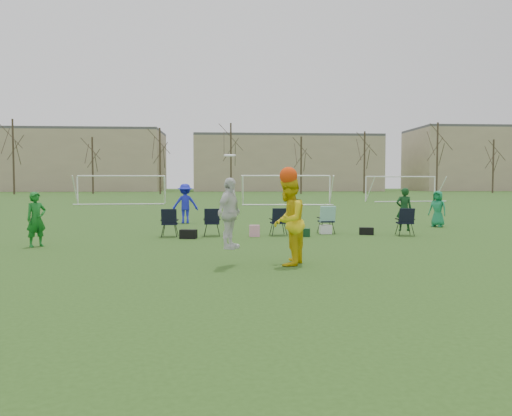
{
  "coord_description": "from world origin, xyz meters",
  "views": [
    {
      "loc": [
        -1.31,
        -9.55,
        1.89
      ],
      "look_at": [
        -0.5,
        2.63,
        1.25
      ],
      "focal_mm": 35.0,
      "sensor_mm": 36.0,
      "label": 1
    }
  ],
  "objects": [
    {
      "name": "center_contest",
      "position": [
        -0.2,
        1.62,
        1.08
      ],
      "size": [
        2.26,
        1.19,
        2.51
      ],
      "color": "white",
      "rests_on": "ground"
    },
    {
      "name": "goal_mid",
      "position": [
        4.0,
        32.0,
        1.92
      ],
      "size": [
        7.4,
        0.63,
        2.46
      ],
      "rotation": [
        0.0,
        0.0,
        -0.07
      ],
      "color": "white",
      "rests_on": "ground"
    },
    {
      "name": "fielder_green_far",
      "position": [
        7.72,
        10.86,
        0.76
      ],
      "size": [
        0.86,
        0.87,
        1.52
      ],
      "primitive_type": "imported",
      "rotation": [
        0.0,
        0.0,
        -0.81
      ],
      "color": "#167F4D",
      "rests_on": "ground"
    },
    {
      "name": "sideline_setup",
      "position": [
        1.32,
        7.9,
        0.51
      ],
      "size": [
        8.88,
        1.89,
        1.68
      ],
      "color": "#103C18",
      "rests_on": "ground"
    },
    {
      "name": "ground",
      "position": [
        0.0,
        0.0,
        0.0
      ],
      "size": [
        260.0,
        260.0,
        0.0
      ],
      "primitive_type": "plane",
      "color": "#2B4D18",
      "rests_on": "ground"
    },
    {
      "name": "fielder_blue",
      "position": [
        -3.03,
        13.38,
        0.9
      ],
      "size": [
        1.26,
        0.85,
        1.8
      ],
      "primitive_type": "imported",
      "rotation": [
        0.0,
        0.0,
        3.3
      ],
      "color": "#1B22CD",
      "rests_on": "ground"
    },
    {
      "name": "building_row",
      "position": [
        6.73,
        96.0,
        5.99
      ],
      "size": [
        126.0,
        16.0,
        13.0
      ],
      "color": "tan",
      "rests_on": "ground"
    },
    {
      "name": "fielder_green_near",
      "position": [
        -6.74,
        5.31,
        0.8
      ],
      "size": [
        0.68,
        0.69,
        1.6
      ],
      "primitive_type": "imported",
      "rotation": [
        0.0,
        0.0,
        0.81
      ],
      "color": "#12671D",
      "rests_on": "ground"
    },
    {
      "name": "tree_line",
      "position": [
        0.24,
        69.85,
        5.09
      ],
      "size": [
        110.28,
        3.28,
        11.4
      ],
      "color": "#382B21",
      "rests_on": "ground"
    },
    {
      "name": "goal_right",
      "position": [
        16.0,
        38.0,
        1.92
      ],
      "size": [
        7.35,
        1.14,
        2.46
      ],
      "rotation": [
        0.0,
        0.0,
        0.14
      ],
      "color": "white",
      "rests_on": "ground"
    },
    {
      "name": "goal_left",
      "position": [
        -10.0,
        34.0,
        1.92
      ],
      "size": [
        7.39,
        0.76,
        2.46
      ],
      "rotation": [
        0.0,
        0.0,
        0.09
      ],
      "color": "white",
      "rests_on": "ground"
    }
  ]
}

